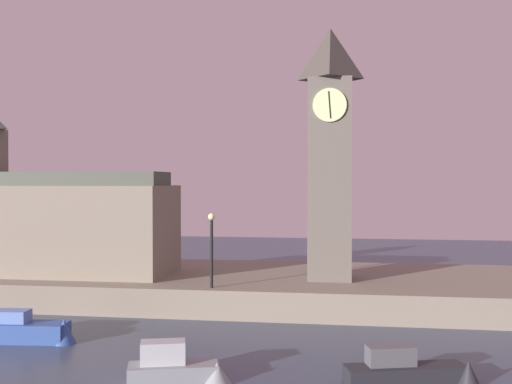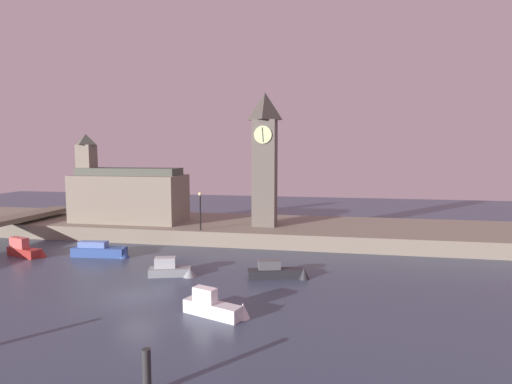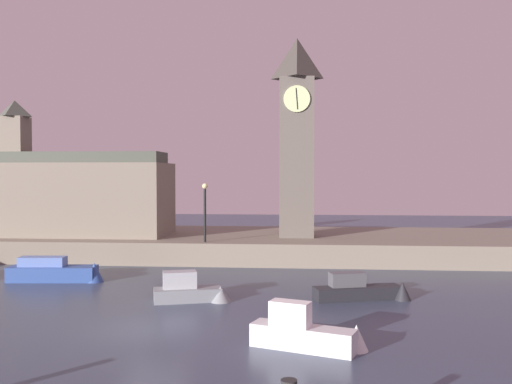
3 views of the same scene
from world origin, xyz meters
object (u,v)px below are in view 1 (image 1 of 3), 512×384
(clock_tower, at_px, (330,150))
(parliament_hall, at_px, (63,223))
(streetlamp, at_px, (212,241))
(boat_tour_blue, at_px, (21,330))
(boat_cruiser_grey, at_px, (180,368))
(boat_barge_dark, at_px, (416,371))

(clock_tower, xyz_separation_m, parliament_hall, (-15.78, -0.00, -4.20))
(parliament_hall, xyz_separation_m, streetlamp, (9.87, -3.71, -0.61))
(clock_tower, height_order, parliament_hall, clock_tower)
(clock_tower, relative_size, boat_tour_blue, 2.57)
(parliament_hall, distance_m, streetlamp, 10.56)
(boat_tour_blue, bearing_deg, streetlamp, 40.55)
(boat_cruiser_grey, relative_size, boat_barge_dark, 0.80)
(parliament_hall, distance_m, boat_cruiser_grey, 18.23)
(boat_cruiser_grey, bearing_deg, boat_tour_blue, 153.23)
(clock_tower, bearing_deg, boat_tour_blue, -143.04)
(boat_cruiser_grey, bearing_deg, parliament_hall, 128.51)
(streetlamp, xyz_separation_m, boat_tour_blue, (-7.06, -6.04, -3.36))
(parliament_hall, height_order, boat_tour_blue, parliament_hall)
(boat_tour_blue, xyz_separation_m, boat_barge_dark, (16.30, -3.14, -0.10))
(parliament_hall, xyz_separation_m, boat_barge_dark, (19.12, -12.89, -4.07))
(clock_tower, height_order, boat_cruiser_grey, clock_tower)
(parliament_hall, relative_size, boat_cruiser_grey, 3.17)
(clock_tower, xyz_separation_m, boat_tour_blue, (-12.96, -9.75, -8.17))
(parliament_hall, height_order, boat_barge_dark, parliament_hall)
(clock_tower, height_order, streetlamp, clock_tower)
(streetlamp, distance_m, boat_barge_dark, 13.48)
(boat_barge_dark, bearing_deg, boat_cruiser_grey, -172.78)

